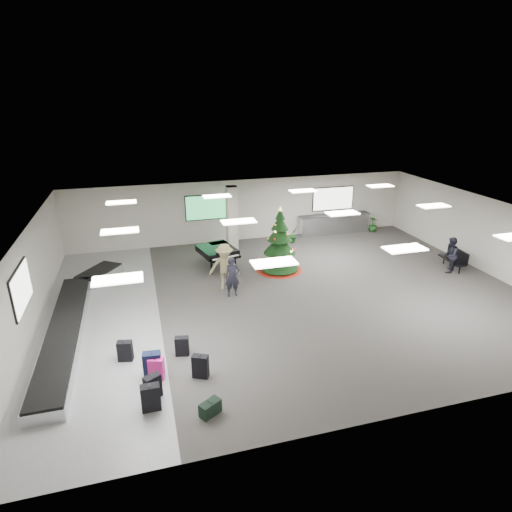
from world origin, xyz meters
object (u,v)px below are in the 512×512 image
object	(u,v)px
baggage_carousel	(73,318)
christmas_tree	(279,249)
service_counter	(334,224)
pink_suitcase	(156,369)
traveler_b	(225,267)
traveler_a	(232,277)
potted_plant_right	(373,224)
potted_plant_left	(293,235)
bench	(455,257)
traveler_bench	(450,255)
grand_piano	(218,251)

from	to	relation	value
baggage_carousel	christmas_tree	bearing A→B (deg)	17.35
service_counter	pink_suitcase	size ratio (longest dim) A/B	6.09
baggage_carousel	traveler_b	distance (m)	5.75
baggage_carousel	traveler_a	distance (m)	5.76
christmas_tree	potted_plant_right	world-z (taller)	christmas_tree
potted_plant_left	traveler_b	bearing A→B (deg)	-135.40
bench	potted_plant_left	bearing A→B (deg)	143.10
bench	traveler_bench	world-z (taller)	traveler_bench
grand_piano	potted_plant_left	bearing A→B (deg)	13.48
traveler_bench	bench	bearing A→B (deg)	169.08
baggage_carousel	potted_plant_right	size ratio (longest dim) A/B	11.49
traveler_b	traveler_bench	size ratio (longest dim) A/B	1.19
traveler_b	potted_plant_left	world-z (taller)	traveler_b
potted_plant_left	potted_plant_right	size ratio (longest dim) A/B	1.03
service_counter	traveler_b	distance (m)	9.09
pink_suitcase	potted_plant_left	distance (m)	12.28
bench	potted_plant_right	bearing A→B (deg)	102.49
pink_suitcase	traveler_b	distance (m)	5.99
baggage_carousel	christmas_tree	distance (m)	8.67
traveler_a	christmas_tree	bearing A→B (deg)	39.88
pink_suitcase	bench	world-z (taller)	bench
grand_piano	potted_plant_left	xyz separation A→B (m)	(4.42, 2.20, -0.32)
traveler_a	potted_plant_left	size ratio (longest dim) A/B	1.80
pink_suitcase	grand_piano	bearing A→B (deg)	85.23
christmas_tree	potted_plant_left	bearing A→B (deg)	60.18
christmas_tree	grand_piano	bearing A→B (deg)	157.14
potted_plant_left	potted_plant_right	xyz separation A→B (m)	(4.99, 0.56, -0.01)
bench	pink_suitcase	bearing A→B (deg)	-155.77
service_counter	christmas_tree	size ratio (longest dim) A/B	1.39
potted_plant_left	potted_plant_right	bearing A→B (deg)	6.40
grand_piano	bench	distance (m)	10.54
pink_suitcase	bench	distance (m)	13.98
service_counter	potted_plant_right	distance (m)	2.29
service_counter	traveler_b	xyz separation A→B (m)	(-7.30, -5.40, 0.40)
pink_suitcase	potted_plant_right	size ratio (longest dim) A/B	0.79
service_counter	bench	world-z (taller)	service_counter
christmas_tree	traveler_a	distance (m)	3.21
bench	traveler_a	xyz separation A→B (m)	(-10.10, 0.02, 0.26)
traveler_b	potted_plant_right	size ratio (longest dim) A/B	2.24
pink_suitcase	traveler_b	xyz separation A→B (m)	(3.00, 5.14, 0.62)
pink_suitcase	christmas_tree	world-z (taller)	christmas_tree
potted_plant_left	pink_suitcase	bearing A→B (deg)	-128.13
traveler_b	potted_plant_left	size ratio (longest dim) A/B	2.16
grand_piano	potted_plant_left	world-z (taller)	grand_piano
traveler_bench	potted_plant_right	xyz separation A→B (m)	(-0.18, 6.06, -0.37)
service_counter	christmas_tree	world-z (taller)	christmas_tree
traveler_a	potted_plant_right	world-z (taller)	traveler_a
baggage_carousel	service_counter	bearing A→B (deg)	27.67
service_counter	grand_piano	bearing A→B (deg)	-156.61
service_counter	potted_plant_right	xyz separation A→B (m)	(2.27, -0.32, -0.12)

